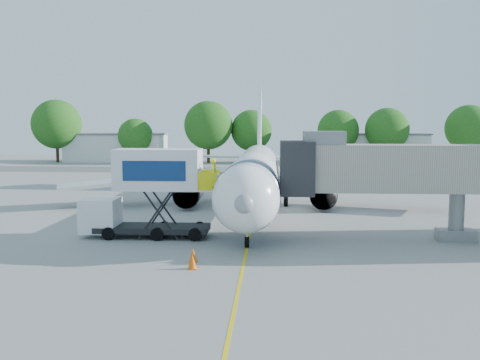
# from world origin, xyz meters

# --- Properties ---
(ground) EXTENTS (160.00, 160.00, 0.00)m
(ground) POSITION_xyz_m (0.00, 0.00, 0.00)
(ground) COLOR gray
(ground) RESTS_ON ground
(guidance_line) EXTENTS (0.15, 70.00, 0.01)m
(guidance_line) POSITION_xyz_m (0.00, 0.00, 0.01)
(guidance_line) COLOR yellow
(guidance_line) RESTS_ON ground
(taxiway_strip) EXTENTS (120.00, 10.00, 0.01)m
(taxiway_strip) POSITION_xyz_m (0.00, 42.00, 0.00)
(taxiway_strip) COLOR #59595B
(taxiway_strip) RESTS_ON ground
(aircraft) EXTENTS (34.17, 37.73, 11.35)m
(aircraft) POSITION_xyz_m (0.00, 4.12, 2.95)
(aircraft) COLOR white
(aircraft) RESTS_ON ground
(jet_bridge) EXTENTS (13.90, 3.20, 6.60)m
(jet_bridge) POSITION_xyz_m (7.99, -7.00, 4.34)
(jet_bridge) COLOR #ABA492
(jet_bridge) RESTS_ON ground
(catering_hiloader) EXTENTS (8.53, 2.44, 5.50)m
(catering_hiloader) POSITION_xyz_m (-6.26, -7.00, 2.76)
(catering_hiloader) COLOR black
(catering_hiloader) RESTS_ON ground
(ground_tug) EXTENTS (3.46, 1.82, 1.37)m
(ground_tug) POSITION_xyz_m (4.08, -15.91, 0.72)
(ground_tug) COLOR white
(ground_tug) RESTS_ON ground
(safety_cone_a) EXTENTS (0.45, 0.45, 0.71)m
(safety_cone_a) POSITION_xyz_m (-2.59, -12.91, 0.34)
(safety_cone_a) COLOR #DF580B
(safety_cone_a) RESTS_ON ground
(safety_cone_b) EXTENTS (0.45, 0.45, 0.72)m
(safety_cone_b) POSITION_xyz_m (-2.44, -14.21, 0.35)
(safety_cone_b) COLOR #DF580B
(safety_cone_b) RESTS_ON ground
(outbuilding_left) EXTENTS (18.40, 8.40, 5.30)m
(outbuilding_left) POSITION_xyz_m (-28.00, 60.00, 2.66)
(outbuilding_left) COLOR silver
(outbuilding_left) RESTS_ON ground
(outbuilding_right) EXTENTS (16.40, 7.40, 5.30)m
(outbuilding_right) POSITION_xyz_m (22.00, 62.00, 2.66)
(outbuilding_right) COLOR silver
(outbuilding_right) RESTS_ON ground
(tree_a) EXTENTS (9.01, 9.01, 11.49)m
(tree_a) POSITION_xyz_m (-38.15, 56.85, 6.97)
(tree_a) COLOR #382314
(tree_a) RESTS_ON ground
(tree_b) EXTENTS (6.30, 6.30, 8.03)m
(tree_b) POSITION_xyz_m (-23.37, 56.35, 4.87)
(tree_b) COLOR #382314
(tree_b) RESTS_ON ground
(tree_c) EXTENTS (8.77, 8.77, 11.18)m
(tree_c) POSITION_xyz_m (-10.16, 57.08, 6.79)
(tree_c) COLOR #382314
(tree_c) RESTS_ON ground
(tree_d) EXTENTS (7.54, 7.54, 9.61)m
(tree_d) POSITION_xyz_m (-2.43, 59.09, 5.83)
(tree_d) COLOR #382314
(tree_d) RESTS_ON ground
(tree_e) EXTENTS (7.52, 7.52, 9.59)m
(tree_e) POSITION_xyz_m (13.37, 58.94, 5.82)
(tree_e) COLOR #382314
(tree_e) RESTS_ON ground
(tree_f) EXTENTS (7.78, 7.78, 9.92)m
(tree_f) POSITION_xyz_m (21.85, 57.53, 6.02)
(tree_f) COLOR #382314
(tree_f) RESTS_ON ground
(tree_g) EXTENTS (8.14, 8.14, 10.38)m
(tree_g) POSITION_xyz_m (35.82, 56.76, 6.30)
(tree_g) COLOR #382314
(tree_g) RESTS_ON ground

